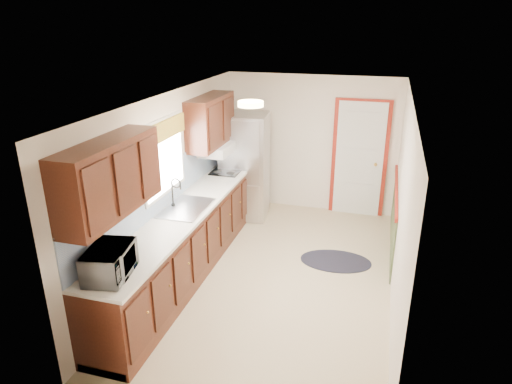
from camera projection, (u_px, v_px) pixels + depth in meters
The scene contains 8 objects.
room_shell at pixel (278, 194), 5.79m from camera, with size 3.20×5.20×2.52m.
kitchen_run at pixel (181, 220), 5.98m from camera, with size 0.63×4.00×2.20m.
back_wall_trim at pixel (366, 171), 7.62m from camera, with size 1.12×2.30×2.08m.
ceiling_fixture at pixel (251, 104), 5.27m from camera, with size 0.30×0.30×0.06m, color #FFD88C.
microwave at pixel (109, 259), 4.37m from camera, with size 0.55×0.31×0.37m, color white.
refrigerator at pixel (245, 166), 7.81m from camera, with size 0.82×0.79×1.81m.
rug at pixel (336, 261), 6.58m from camera, with size 1.01×0.65×0.01m, color black.
cooktop at pixel (227, 171), 7.44m from camera, with size 0.45×0.54×0.02m, color black.
Camera 1 is at (1.22, -5.26, 3.31)m, focal length 32.00 mm.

